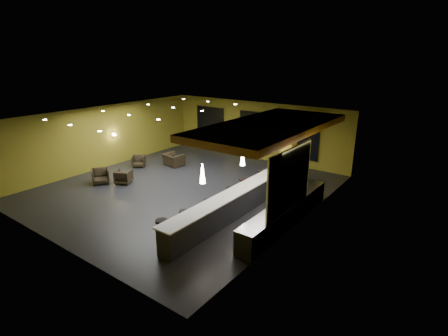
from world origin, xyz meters
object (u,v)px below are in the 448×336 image
Objects in this scene: prep_counter at (286,214)px; column at (288,150)px; bar_counter at (235,204)px; pendant_0 at (202,174)px; pendant_2 at (273,144)px; armchair_c at (139,161)px; armchair_a at (101,176)px; armchair_d at (173,160)px; staff_b at (298,183)px; bar_stool_2 at (208,206)px; staff_a at (284,181)px; bar_stool_1 at (184,217)px; bar_stool_3 at (230,194)px; staff_c at (298,181)px; pendant_1 at (243,157)px; bar_stool_0 at (162,228)px; bar_stool_4 at (243,184)px; armchair_b at (124,177)px; bar_stool_5 at (261,176)px.

column reaches higher than prep_counter.
pendant_0 reaches higher than bar_counter.
pendant_2 reaches higher than bar_counter.
pendant_2 is at bearing -31.85° from armchair_c.
armchair_d is at bearing 23.23° from armchair_a.
armchair_c is at bearing 49.58° from armchair_d.
staff_b is 2.11× the size of bar_stool_2.
armchair_d is (1.49, 1.32, 0.03)m from armchair_c.
staff_a is 5.07m from bar_stool_1.
prep_counter is at bearing 40.76° from bar_stool_1.
bar_counter is 7.61m from armchair_a.
pendant_2 is 0.95× the size of bar_stool_2.
bar_stool_3 is (0.02, 1.53, 0.02)m from bar_stool_2.
staff_c is at bearing 59.09° from bar_stool_2.
pendant_1 is 0.97× the size of armchair_c.
pendant_1 is at bearing 90.00° from pendant_0.
bar_stool_0 is (-1.59, -6.00, -0.28)m from staff_a.
column is 6.81m from bar_stool_1.
armchair_c is (-0.59, 2.95, -0.05)m from armchair_a.
column reaches higher than staff_c.
pendant_1 reaches higher than bar_stool_4.
bar_stool_4 is (-1.71, -0.73, -0.33)m from staff_a.
armchair_d is 1.26× the size of bar_stool_0.
pendant_2 is 0.92× the size of armchair_b.
bar_counter reaches higher than bar_stool_3.
pendant_0 is 5.03m from staff_a.
column is 9.47m from armchair_a.
armchair_d is (-6.65, -1.28, -1.39)m from column.
bar_stool_0 is at bearing 139.50° from armchair_d.
staff_c is 8.62m from armchair_b.
bar_stool_4 is at bearing -170.30° from staff_c.
pendant_0 is at bearing -81.75° from bar_stool_5.
bar_counter reaches higher than armchair_c.
pendant_2 is at bearing 70.92° from bar_stool_3.
pendant_0 is 8.74m from armchair_d.
staff_a is at bearing -23.28° from bar_stool_5.
staff_a reaches higher than bar_counter.
bar_stool_3 is at bearing -146.42° from staff_c.
pendant_0 is at bearing -90.00° from pendant_1.
armchair_c is at bearing 169.58° from pendant_1.
staff_c is at bearing -75.11° from staff_b.
pendant_2 reaches higher than prep_counter.
staff_a is 0.62m from staff_c.
staff_b is at bearing 106.44° from staff_c.
bar_counter reaches higher than bar_stool_1.
column reaches higher than staff_b.
pendant_0 is 2.33m from bar_stool_0.
staff_b is (1.32, 2.49, -1.57)m from pendant_1.
column is at bearing 116.00° from prep_counter.
pendant_1 reaches higher than armchair_c.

